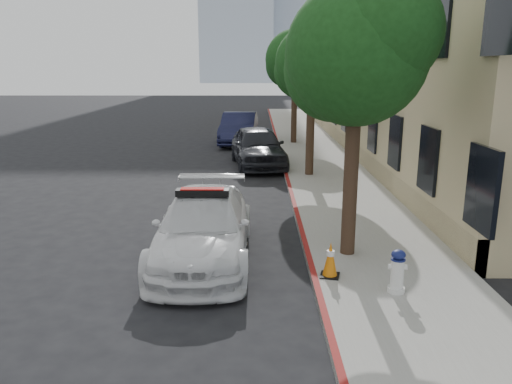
{
  "coord_description": "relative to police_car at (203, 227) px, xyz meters",
  "views": [
    {
      "loc": [
        0.96,
        -12.03,
        4.02
      ],
      "look_at": [
        0.94,
        -0.07,
        1.0
      ],
      "focal_mm": 35.0,
      "sensor_mm": 36.0,
      "label": 1
    }
  ],
  "objects": [
    {
      "name": "police_car",
      "position": [
        0.0,
        0.0,
        0.0
      ],
      "size": [
        1.99,
        4.86,
        1.56
      ],
      "rotation": [
        0.0,
        0.0,
        0.0
      ],
      "color": "silver",
      "rests_on": "ground"
    },
    {
      "name": "fire_hydrant",
      "position": [
        3.59,
        -1.95,
        -0.17
      ],
      "size": [
        0.33,
        0.3,
        0.79
      ],
      "rotation": [
        0.0,
        0.0,
        -0.11
      ],
      "color": "silver",
      "rests_on": "sidewalk"
    },
    {
      "name": "parked_car_far",
      "position": [
        0.2,
        16.43,
        0.11
      ],
      "size": [
        2.02,
        5.08,
        1.64
      ],
      "primitive_type": "imported",
      "rotation": [
        0.0,
        0.0,
        -0.06
      ],
      "color": "#151836",
      "rests_on": "ground"
    },
    {
      "name": "building",
      "position": [
        9.37,
        16.97,
        4.29
      ],
      "size": [
        8.0,
        36.0,
        10.0
      ],
      "primitive_type": "cube",
      "color": "tan",
      "rests_on": "ground"
    },
    {
      "name": "traffic_cone",
      "position": [
        2.52,
        -1.27,
        -0.22
      ],
      "size": [
        0.43,
        0.43,
        0.68
      ],
      "rotation": [
        0.0,
        0.0,
        -0.25
      ],
      "color": "black",
      "rests_on": "sidewalk"
    },
    {
      "name": "tree_near",
      "position": [
        3.1,
        -0.05,
        3.57
      ],
      "size": [
        2.92,
        2.82,
        5.62
      ],
      "color": "black",
      "rests_on": "sidewalk"
    },
    {
      "name": "curb_strip",
      "position": [
        2.23,
        11.97,
        -0.63
      ],
      "size": [
        0.12,
        50.0,
        0.15
      ],
      "primitive_type": "cube",
      "color": "maroon",
      "rests_on": "ground"
    },
    {
      "name": "tree_mid",
      "position": [
        3.1,
        7.95,
        3.45
      ],
      "size": [
        2.77,
        2.64,
        5.43
      ],
      "color": "black",
      "rests_on": "sidewalk"
    },
    {
      "name": "ground",
      "position": [
        0.17,
        1.97,
        -0.71
      ],
      "size": [
        120.0,
        120.0,
        0.0
      ],
      "primitive_type": "plane",
      "color": "black",
      "rests_on": "ground"
    },
    {
      "name": "sidewalk",
      "position": [
        3.77,
        11.97,
        -0.63
      ],
      "size": [
        3.2,
        50.0,
        0.15
      ],
      "primitive_type": "cube",
      "color": "gray",
      "rests_on": "ground"
    },
    {
      "name": "tree_far",
      "position": [
        3.1,
        15.95,
        3.68
      ],
      "size": [
        3.1,
        3.0,
        5.81
      ],
      "color": "black",
      "rests_on": "sidewalk"
    },
    {
      "name": "parked_car_mid",
      "position": [
        1.18,
        10.23,
        0.11
      ],
      "size": [
        2.59,
        5.05,
        1.64
      ],
      "primitive_type": "imported",
      "rotation": [
        0.0,
        0.0,
        0.14
      ],
      "color": "black",
      "rests_on": "ground"
    }
  ]
}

